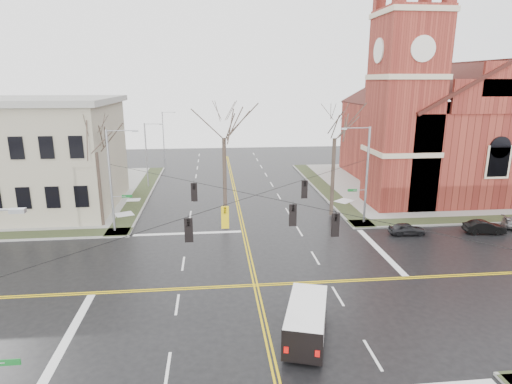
{
  "coord_description": "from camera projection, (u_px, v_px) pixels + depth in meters",
  "views": [
    {
      "loc": [
        -2.66,
        -25.72,
        13.17
      ],
      "look_at": [
        0.64,
        6.0,
        4.82
      ],
      "focal_mm": 30.0,
      "sensor_mm": 36.0,
      "label": 1
    }
  ],
  "objects": [
    {
      "name": "cargo_van",
      "position": [
        307.0,
        317.0,
        22.43
      ],
      "size": [
        3.34,
        5.35,
        1.91
      ],
      "rotation": [
        0.0,
        0.0,
        -0.3
      ],
      "color": "white",
      "rests_on": "ground"
    },
    {
      "name": "parked_car_a",
      "position": [
        407.0,
        229.0,
        37.54
      ],
      "size": [
        3.17,
        1.43,
        1.06
      ],
      "primitive_type": "imported",
      "rotation": [
        0.0,
        0.0,
        1.51
      ],
      "color": "black",
      "rests_on": "ground"
    },
    {
      "name": "signal_pole_nw",
      "position": [
        112.0,
        178.0,
        37.03
      ],
      "size": [
        2.75,
        0.22,
        9.0
      ],
      "color": "gray",
      "rests_on": "ground"
    },
    {
      "name": "parked_car_b",
      "position": [
        484.0,
        227.0,
        37.87
      ],
      "size": [
        3.57,
        1.58,
        1.14
      ],
      "primitive_type": "imported",
      "rotation": [
        0.0,
        0.0,
        1.46
      ],
      "color": "black",
      "rests_on": "ground"
    },
    {
      "name": "span_wires",
      "position": [
        256.0,
        195.0,
        26.78
      ],
      "size": [
        23.02,
        23.02,
        0.03
      ],
      "color": "black",
      "rests_on": "ground"
    },
    {
      "name": "tree_ne",
      "position": [
        335.0,
        133.0,
        40.66
      ],
      "size": [
        4.0,
        4.0,
        11.48
      ],
      "color": "#392C24",
      "rests_on": "ground"
    },
    {
      "name": "sidewalks",
      "position": [
        256.0,
        284.0,
        28.33
      ],
      "size": [
        80.0,
        80.0,
        0.17
      ],
      "color": "gray",
      "rests_on": "ground"
    },
    {
      "name": "tree_nw_near",
      "position": [
        224.0,
        132.0,
        39.23
      ],
      "size": [
        4.0,
        4.0,
        11.81
      ],
      "color": "#392C24",
      "rests_on": "ground"
    },
    {
      "name": "tree_nw_far",
      "position": [
        96.0,
        148.0,
        37.95
      ],
      "size": [
        4.0,
        4.0,
        10.18
      ],
      "color": "#392C24",
      "rests_on": "ground"
    },
    {
      "name": "streetlight_north_b",
      "position": [
        164.0,
        133.0,
        72.34
      ],
      "size": [
        2.3,
        0.2,
        8.0
      ],
      "color": "gray",
      "rests_on": "ground"
    },
    {
      "name": "signal_pole_ne",
      "position": [
        365.0,
        173.0,
        39.3
      ],
      "size": [
        2.75,
        0.22,
        9.0
      ],
      "color": "gray",
      "rests_on": "ground"
    },
    {
      "name": "civic_building_a",
      "position": [
        24.0,
        157.0,
        44.0
      ],
      "size": [
        18.0,
        14.0,
        11.0
      ],
      "primitive_type": "cube",
      "color": "#A1987F",
      "rests_on": "ground"
    },
    {
      "name": "ground",
      "position": [
        256.0,
        285.0,
        28.35
      ],
      "size": [
        120.0,
        120.0,
        0.0
      ],
      "primitive_type": "plane",
      "color": "black",
      "rests_on": "ground"
    },
    {
      "name": "streetlight_north_a",
      "position": [
        147.0,
        153.0,
        53.1
      ],
      "size": [
        2.3,
        0.2,
        8.0
      ],
      "color": "gray",
      "rests_on": "ground"
    },
    {
      "name": "church",
      "position": [
        435.0,
        120.0,
        52.54
      ],
      "size": [
        24.28,
        27.48,
        27.5
      ],
      "color": "maroon",
      "rests_on": "ground"
    },
    {
      "name": "road_markings",
      "position": [
        256.0,
        285.0,
        28.35
      ],
      "size": [
        100.0,
        100.0,
        0.01
      ],
      "color": "gold",
      "rests_on": "ground"
    },
    {
      "name": "traffic_signals",
      "position": [
        257.0,
        210.0,
        26.33
      ],
      "size": [
        8.21,
        8.26,
        1.3
      ],
      "color": "black",
      "rests_on": "ground"
    }
  ]
}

